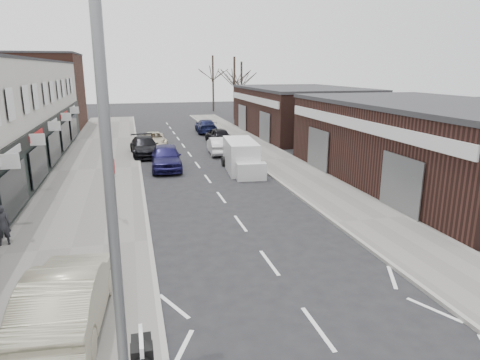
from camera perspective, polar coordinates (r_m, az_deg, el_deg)
pavement_left at (r=29.71m, az=-18.66°, el=1.31°), size 5.50×64.00×0.12m
pavement_right at (r=31.30m, az=4.77°, el=2.69°), size 3.50×64.00×0.12m
brick_block_far at (r=52.77m, az=-24.81°, el=10.58°), size 8.00×10.00×8.00m
right_unit_near at (r=27.19m, az=24.23°, el=4.33°), size 10.00×18.00×4.50m
right_unit_far at (r=44.45m, az=8.06°, el=8.98°), size 10.00×16.00×4.50m
tree_far_a at (r=56.88m, az=-0.73°, el=8.05°), size 3.60×3.60×8.00m
tree_far_b at (r=63.27m, az=0.19°, el=8.72°), size 3.60×3.60×7.50m
tree_far_c at (r=68.44m, az=-3.55°, el=9.14°), size 3.60×3.60×8.50m
street_lamp at (r=6.39m, az=-15.24°, el=-3.03°), size 2.23×0.22×8.00m
warning_sign at (r=19.41m, az=-16.39°, el=1.21°), size 0.12×0.80×2.70m
white_van at (r=27.82m, az=0.19°, el=3.10°), size 2.22×5.29×2.00m
sedan_on_pavement at (r=12.01m, az=-22.04°, el=-14.13°), size 2.14×5.11×1.64m
pedestrian at (r=18.16m, az=-29.17°, el=-5.28°), size 0.65×0.50×1.56m
parked_car_left_a at (r=28.84m, az=-9.84°, el=3.04°), size 2.20×4.93×1.65m
parked_car_left_b at (r=33.72m, az=-12.59°, el=4.39°), size 2.31×5.07×1.44m
parked_car_left_c at (r=37.64m, az=-11.43°, el=5.32°), size 2.14×4.43×1.22m
parked_car_right_a at (r=33.68m, az=-2.91°, el=4.62°), size 1.69×4.14×1.33m
parked_car_right_b at (r=39.02m, az=-2.96°, el=6.02°), size 1.98×4.14×1.36m
parked_car_right_c at (r=45.15m, az=-4.59°, el=7.19°), size 2.26×4.95×1.41m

